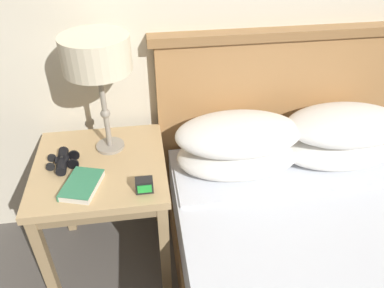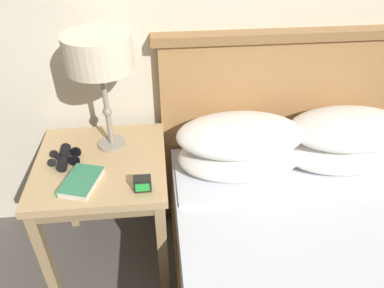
{
  "view_description": "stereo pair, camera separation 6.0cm",
  "coord_description": "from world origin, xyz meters",
  "px_view_note": "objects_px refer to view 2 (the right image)",
  "views": [
    {
      "loc": [
        -0.31,
        -0.59,
        1.68
      ],
      "look_at": [
        -0.12,
        0.7,
        0.75
      ],
      "focal_mm": 35.0,
      "sensor_mm": 36.0,
      "label": 1
    },
    {
      "loc": [
        -0.25,
        -0.6,
        1.68
      ],
      "look_at": [
        -0.12,
        0.7,
        0.75
      ],
      "focal_mm": 35.0,
      "sensor_mm": 36.0,
      "label": 2
    }
  ],
  "objects_px": {
    "table_lamp": "(99,55)",
    "binoculars_pair": "(64,157)",
    "alarm_clock": "(143,184)",
    "bed": "(321,280)",
    "book_on_nightstand": "(81,182)",
    "nightstand": "(103,176)"
  },
  "relations": [
    {
      "from": "book_on_nightstand",
      "to": "alarm_clock",
      "type": "height_order",
      "value": "alarm_clock"
    },
    {
      "from": "table_lamp",
      "to": "binoculars_pair",
      "type": "relative_size",
      "value": 3.31
    },
    {
      "from": "bed",
      "to": "table_lamp",
      "type": "distance_m",
      "value": 1.3
    },
    {
      "from": "nightstand",
      "to": "table_lamp",
      "type": "bearing_deg",
      "value": 69.17
    },
    {
      "from": "bed",
      "to": "binoculars_pair",
      "type": "distance_m",
      "value": 1.22
    },
    {
      "from": "book_on_nightstand",
      "to": "binoculars_pair",
      "type": "bearing_deg",
      "value": 119.65
    },
    {
      "from": "nightstand",
      "to": "bed",
      "type": "height_order",
      "value": "bed"
    },
    {
      "from": "table_lamp",
      "to": "alarm_clock",
      "type": "relative_size",
      "value": 7.62
    },
    {
      "from": "bed",
      "to": "book_on_nightstand",
      "type": "relative_size",
      "value": 8.37
    },
    {
      "from": "nightstand",
      "to": "book_on_nightstand",
      "type": "xyz_separation_m",
      "value": [
        -0.06,
        -0.15,
        0.1
      ]
    },
    {
      "from": "nightstand",
      "to": "table_lamp",
      "type": "xyz_separation_m",
      "value": [
        0.05,
        0.12,
        0.53
      ]
    },
    {
      "from": "binoculars_pair",
      "to": "book_on_nightstand",
      "type": "bearing_deg",
      "value": -60.35
    },
    {
      "from": "bed",
      "to": "binoculars_pair",
      "type": "relative_size",
      "value": 11.36
    },
    {
      "from": "bed",
      "to": "table_lamp",
      "type": "bearing_deg",
      "value": 145.75
    },
    {
      "from": "bed",
      "to": "book_on_nightstand",
      "type": "bearing_deg",
      "value": 161.92
    },
    {
      "from": "bed",
      "to": "table_lamp",
      "type": "relative_size",
      "value": 3.43
    },
    {
      "from": "bed",
      "to": "book_on_nightstand",
      "type": "height_order",
      "value": "bed"
    },
    {
      "from": "bed",
      "to": "book_on_nightstand",
      "type": "distance_m",
      "value": 1.08
    },
    {
      "from": "binoculars_pair",
      "to": "bed",
      "type": "bearing_deg",
      "value": -24.33
    },
    {
      "from": "nightstand",
      "to": "bed",
      "type": "distance_m",
      "value": 1.05
    },
    {
      "from": "table_lamp",
      "to": "book_on_nightstand",
      "type": "height_order",
      "value": "table_lamp"
    },
    {
      "from": "bed",
      "to": "book_on_nightstand",
      "type": "xyz_separation_m",
      "value": [
        -0.97,
        0.32,
        0.35
      ]
    }
  ]
}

